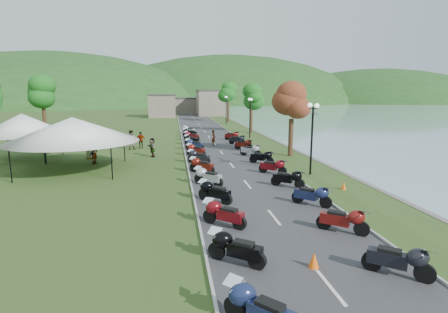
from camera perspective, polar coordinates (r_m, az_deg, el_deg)
name	(u,v)px	position (r m, az deg, el deg)	size (l,w,h in m)	color
road	(209,137)	(45.68, -2.48, 3.20)	(7.00, 120.00, 0.02)	#37373A
hills_backdrop	(181,102)	(205.21, -7.09, 8.82)	(360.00, 120.00, 76.00)	#285621
far_building	(183,105)	(90.18, -6.71, 8.34)	(18.00, 16.00, 5.00)	#766D5C
moto_row_left	(203,166)	(25.28, -3.38, -1.53)	(2.60, 50.47, 1.10)	#331411
moto_row_right	(266,162)	(26.90, 6.91, -0.85)	(2.60, 34.50, 1.10)	#331411
vendor_tent_main	(74,144)	(28.09, -23.28, 1.84)	(6.30, 6.30, 4.00)	white
vendor_tent_side	(24,137)	(34.75, -29.87, 2.81)	(4.74, 4.74, 4.00)	white
tree_lakeside	(292,114)	(32.24, 10.98, 6.89)	(2.80, 2.80, 7.77)	#20711E
pedestrian_a	(95,164)	(30.44, -20.28, -1.16)	(0.63, 0.46, 1.71)	slate
pedestrian_b	(131,149)	(37.10, -14.90, 1.14)	(0.96, 0.53, 1.98)	slate
pedestrian_c	(93,163)	(30.80, -20.57, -1.05)	(1.02, 0.42, 1.58)	slate
traffic_cone_near	(314,260)	(12.53, 14.46, -16.07)	(0.36, 0.36, 0.56)	#F2590C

